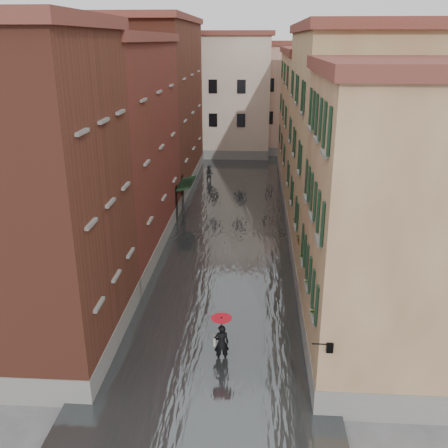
% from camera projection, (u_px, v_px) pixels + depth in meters
% --- Properties ---
extents(ground, '(120.00, 120.00, 0.00)m').
position_uv_depth(ground, '(215.00, 324.00, 23.53)').
color(ground, '#545456').
rests_on(ground, ground).
extents(floodwater, '(10.00, 60.00, 0.20)m').
position_uv_depth(floodwater, '(230.00, 226.00, 35.66)').
color(floodwater, '#3F4446').
rests_on(floodwater, ground).
extents(building_left_near, '(6.00, 8.00, 13.00)m').
position_uv_depth(building_left_near, '(35.00, 203.00, 19.84)').
color(building_left_near, brown).
rests_on(building_left_near, ground).
extents(building_left_mid, '(6.00, 14.00, 12.50)m').
position_uv_depth(building_left_mid, '(112.00, 151.00, 30.22)').
color(building_left_mid, maroon).
rests_on(building_left_mid, ground).
extents(building_left_far, '(6.00, 16.00, 14.00)m').
position_uv_depth(building_left_far, '(158.00, 107.00, 43.99)').
color(building_left_far, brown).
rests_on(building_left_far, ground).
extents(building_right_near, '(6.00, 8.00, 11.50)m').
position_uv_depth(building_right_near, '(391.00, 229.00, 19.22)').
color(building_right_near, '#8B6648').
rests_on(building_right_near, ground).
extents(building_right_mid, '(6.00, 14.00, 13.00)m').
position_uv_depth(building_right_mid, '(346.00, 150.00, 29.25)').
color(building_right_mid, tan).
rests_on(building_right_mid, ground).
extents(building_right_far, '(6.00, 16.00, 11.50)m').
position_uv_depth(building_right_far, '(317.00, 123.00, 43.55)').
color(building_right_far, '#8B6648').
rests_on(building_right_far, ground).
extents(building_end_cream, '(12.00, 9.00, 13.00)m').
position_uv_depth(building_end_cream, '(216.00, 96.00, 57.01)').
color(building_end_cream, beige).
rests_on(building_end_cream, ground).
extents(building_end_pink, '(10.00, 9.00, 12.00)m').
position_uv_depth(building_end_pink, '(294.00, 100.00, 58.49)').
color(building_end_pink, tan).
rests_on(building_end_pink, ground).
extents(awning_near, '(1.09, 3.01, 2.80)m').
position_uv_depth(awning_near, '(185.00, 185.00, 36.92)').
color(awning_near, black).
rests_on(awning_near, ground).
extents(awning_far, '(1.09, 3.17, 2.80)m').
position_uv_depth(awning_far, '(186.00, 183.00, 37.43)').
color(awning_far, black).
rests_on(awning_far, ground).
extents(wall_lantern, '(0.71, 0.22, 0.35)m').
position_uv_depth(wall_lantern, '(329.00, 347.00, 16.60)').
color(wall_lantern, black).
rests_on(wall_lantern, ground).
extents(window_planters, '(0.59, 10.82, 0.84)m').
position_uv_depth(window_planters, '(306.00, 253.00, 22.67)').
color(window_planters, brown).
rests_on(window_planters, ground).
extents(pedestrian_main, '(0.89, 0.89, 2.06)m').
position_uv_depth(pedestrian_main, '(221.00, 336.00, 20.41)').
color(pedestrian_main, black).
rests_on(pedestrian_main, ground).
extents(pedestrian_far, '(0.80, 0.63, 1.62)m').
position_uv_depth(pedestrian_far, '(209.00, 174.00, 46.53)').
color(pedestrian_far, black).
rests_on(pedestrian_far, ground).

